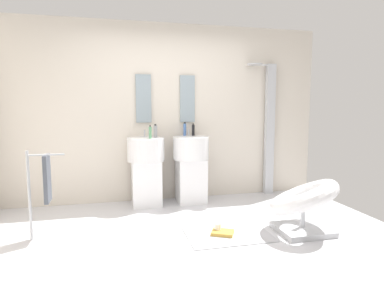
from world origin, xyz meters
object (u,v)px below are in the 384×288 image
object	(u,v)px
pedestal_sink_left	(146,167)
towel_rack	(44,181)
coffee_mug	(218,228)
shower_column	(269,126)
lounge_chair	(303,202)
magazine_ochre	(223,233)
soap_bottle_blue	(185,129)
pedestal_sink_right	(191,165)
soap_bottle_grey	(155,131)
soap_bottle_black	(193,130)
soap_bottle_green	(150,132)

from	to	relation	value
pedestal_sink_left	towel_rack	bearing A→B (deg)	-139.96
coffee_mug	shower_column	bearing A→B (deg)	47.77
lounge_chair	towel_rack	xyz separation A→B (m)	(-2.74, 0.47, 0.28)
magazine_ochre	pedestal_sink_left	bearing A→B (deg)	145.39
towel_rack	soap_bottle_blue	xyz separation A→B (m)	(1.75, 1.15, 0.43)
pedestal_sink_right	soap_bottle_grey	bearing A→B (deg)	-179.13
pedestal_sink_right	soap_bottle_black	world-z (taller)	soap_bottle_black
towel_rack	coffee_mug	bearing A→B (deg)	-8.86
pedestal_sink_right	soap_bottle_blue	distance (m)	0.55
pedestal_sink_right	soap_bottle_blue	world-z (taller)	soap_bottle_blue
magazine_ochre	soap_bottle_green	bearing A→B (deg)	146.81
shower_column	lounge_chair	bearing A→B (deg)	-102.94
pedestal_sink_right	coffee_mug	bearing A→B (deg)	-89.57
towel_rack	shower_column	bearing A→B (deg)	20.31
towel_rack	magazine_ochre	bearing A→B (deg)	-10.61
towel_rack	soap_bottle_green	distance (m)	1.51
pedestal_sink_right	soap_bottle_grey	xyz separation A→B (m)	(-0.51, -0.01, 0.51)
towel_rack	soap_bottle_black	world-z (taller)	soap_bottle_black
shower_column	soap_bottle_green	bearing A→B (deg)	-169.85
pedestal_sink_left	shower_column	xyz separation A→B (m)	(1.96, 0.18, 0.54)
shower_column	coffee_mug	size ratio (longest dim) A/B	19.49
shower_column	soap_bottle_blue	distance (m)	1.36
soap_bottle_blue	lounge_chair	bearing A→B (deg)	-58.57
towel_rack	coffee_mug	world-z (taller)	towel_rack
shower_column	pedestal_sink_left	bearing A→B (deg)	-174.63
lounge_chair	towel_rack	distance (m)	2.79
magazine_ochre	towel_rack	bearing A→B (deg)	-163.05
pedestal_sink_left	soap_bottle_black	distance (m)	0.89
shower_column	towel_rack	distance (m)	3.35
soap_bottle_grey	pedestal_sink_right	bearing A→B (deg)	0.87
towel_rack	soap_bottle_black	distance (m)	2.22
pedestal_sink_right	coffee_mug	world-z (taller)	pedestal_sink_right
soap_bottle_grey	soap_bottle_blue	bearing A→B (deg)	21.89
pedestal_sink_left	towel_rack	distance (m)	1.51
magazine_ochre	soap_bottle_grey	world-z (taller)	soap_bottle_grey
towel_rack	soap_bottle_green	world-z (taller)	soap_bottle_green
coffee_mug	soap_bottle_green	world-z (taller)	soap_bottle_green
lounge_chair	magazine_ochre	world-z (taller)	lounge_chair
soap_bottle_black	towel_rack	bearing A→B (deg)	-149.21
towel_rack	soap_bottle_grey	distance (m)	1.66
shower_column	soap_bottle_blue	xyz separation A→B (m)	(-1.36, -0.01, -0.02)
pedestal_sink_left	pedestal_sink_right	distance (m)	0.65
pedestal_sink_right	soap_bottle_black	distance (m)	0.53
soap_bottle_blue	soap_bottle_green	distance (m)	0.65
soap_bottle_blue	magazine_ochre	bearing A→B (deg)	-86.33
pedestal_sink_left	soap_bottle_green	distance (m)	0.53
soap_bottle_grey	soap_bottle_black	distance (m)	0.60
shower_column	towel_rack	size ratio (longest dim) A/B	2.16
pedestal_sink_left	pedestal_sink_right	bearing A→B (deg)	0.00
pedestal_sink_left	magazine_ochre	world-z (taller)	pedestal_sink_left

